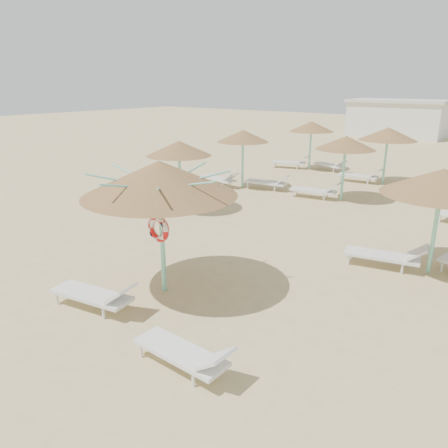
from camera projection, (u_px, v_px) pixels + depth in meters
The scene contains 5 objects.
ground at pixel (168, 300), 9.84m from camera, with size 120.00×120.00×0.00m, color tan.
main_palapa at pixel (159, 179), 9.50m from camera, with size 3.44×3.44×3.08m.
lounger_main_a at pixel (96, 295), 9.35m from camera, with size 2.10×0.96×0.73m.
lounger_main_b at pixel (186, 353), 7.35m from camera, with size 1.93×0.61×0.70m.
service_hut at pixel (397, 118), 39.09m from camera, with size 8.40×4.40×3.25m.
Camera 1 is at (6.42, -6.18, 4.68)m, focal length 35.00 mm.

